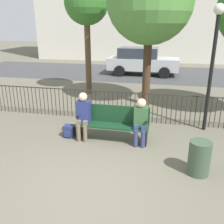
% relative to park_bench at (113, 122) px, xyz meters
% --- Properties ---
extents(ground_plane, '(80.00, 80.00, 0.00)m').
position_rel_park_bench_xyz_m(ground_plane, '(0.00, -2.17, -0.50)').
color(ground_plane, '#605B4C').
extents(park_bench, '(1.90, 0.45, 0.92)m').
position_rel_park_bench_xyz_m(park_bench, '(0.00, 0.00, 0.00)').
color(park_bench, '#14381E').
rests_on(park_bench, ground).
extents(seated_person_0, '(0.34, 0.39, 1.27)m').
position_rel_park_bench_xyz_m(seated_person_0, '(-0.76, -0.13, 0.22)').
color(seated_person_0, brown).
rests_on(seated_person_0, ground).
extents(seated_person_1, '(0.34, 0.39, 1.21)m').
position_rel_park_bench_xyz_m(seated_person_1, '(0.74, -0.13, 0.19)').
color(seated_person_1, navy).
rests_on(seated_person_1, ground).
extents(backpack, '(0.29, 0.26, 0.33)m').
position_rel_park_bench_xyz_m(backpack, '(-1.19, -0.10, -0.34)').
color(backpack, navy).
rests_on(backpack, ground).
extents(fence_railing, '(9.01, 0.03, 0.95)m').
position_rel_park_bench_xyz_m(fence_railing, '(-0.02, 1.42, 0.06)').
color(fence_railing, '#2D2823').
rests_on(fence_railing, ground).
extents(tree_0, '(2.98, 2.98, 5.18)m').
position_rel_park_bench_xyz_m(tree_0, '(0.57, 3.33, 3.17)').
color(tree_0, '#422D1E').
rests_on(tree_0, ground).
extents(tree_2, '(1.80, 1.80, 4.67)m').
position_rel_park_bench_xyz_m(tree_2, '(-2.06, 4.51, 3.20)').
color(tree_2, brown).
rests_on(tree_2, ground).
extents(lamp_post, '(0.28, 0.28, 3.42)m').
position_rel_park_bench_xyz_m(lamp_post, '(2.47, 1.21, 1.78)').
color(lamp_post, black).
rests_on(lamp_post, ground).
extents(street_surface, '(24.00, 6.00, 0.01)m').
position_rel_park_bench_xyz_m(street_surface, '(0.00, 9.83, -0.49)').
color(street_surface, '#3D3D3F').
rests_on(street_surface, ground).
extents(parked_car_0, '(4.20, 1.94, 1.62)m').
position_rel_park_bench_xyz_m(parked_car_0, '(-0.22, 9.37, 0.34)').
color(parked_car_0, '#B7B7BC').
rests_on(parked_car_0, ground).
extents(trash_bin, '(0.44, 0.44, 0.72)m').
position_rel_park_bench_xyz_m(trash_bin, '(2.06, -1.22, -0.14)').
color(trash_bin, '#384C38').
rests_on(trash_bin, ground).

